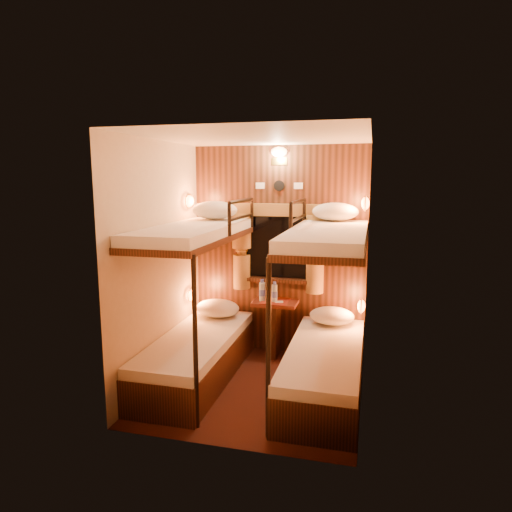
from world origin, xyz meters
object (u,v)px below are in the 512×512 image
(bunk_right, at_px, (325,336))
(table, at_px, (275,321))
(bottle_left, at_px, (262,292))
(bottle_right, at_px, (275,293))
(bunk_left, at_px, (197,325))

(bunk_right, distance_m, table, 1.02)
(bunk_right, relative_size, bottle_left, 7.59)
(table, height_order, bottle_right, bottle_right)
(bunk_left, relative_size, table, 2.90)
(bunk_left, bearing_deg, table, 50.33)
(bunk_left, relative_size, bottle_left, 7.59)
(bunk_left, xyz_separation_m, bottle_left, (0.50, 0.76, 0.20))
(table, bearing_deg, bunk_left, -129.67)
(table, distance_m, bottle_right, 0.34)
(bottle_right, bearing_deg, bunk_left, -130.68)
(bunk_left, bearing_deg, bottle_right, 49.32)
(bunk_left, height_order, bunk_right, same)
(bottle_left, bearing_deg, bottle_right, -4.85)
(bottle_left, bearing_deg, bunk_left, -123.11)
(bunk_right, bearing_deg, bottle_left, 136.24)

